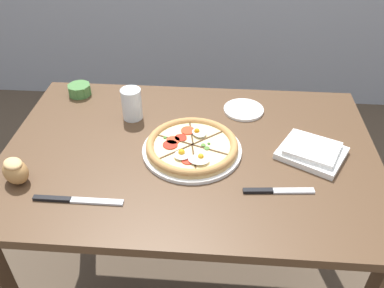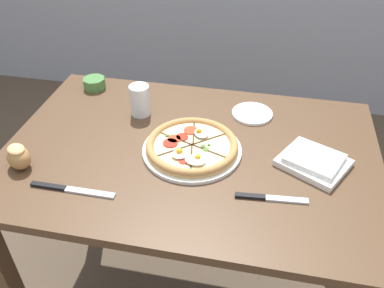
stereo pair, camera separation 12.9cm
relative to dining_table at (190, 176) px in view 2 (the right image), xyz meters
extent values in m
plane|color=brown|center=(0.00, 0.00, -0.65)|extent=(12.00, 12.00, 0.00)
cube|color=#513823|center=(0.00, 0.00, 0.10)|extent=(1.21, 0.81, 0.03)
cube|color=#513823|center=(-0.55, -0.36, -0.28)|extent=(0.06, 0.06, 0.73)
cube|color=#513823|center=(-0.55, 0.36, -0.28)|extent=(0.06, 0.06, 0.73)
cube|color=#513823|center=(0.55, 0.36, -0.28)|extent=(0.06, 0.06, 0.73)
cylinder|color=white|center=(0.01, -0.01, 0.12)|extent=(0.32, 0.32, 0.01)
cylinder|color=tan|center=(0.01, -0.01, 0.13)|extent=(0.30, 0.30, 0.01)
cylinder|color=beige|center=(0.01, -0.01, 0.14)|extent=(0.25, 0.25, 0.00)
torus|color=tan|center=(0.01, -0.01, 0.14)|extent=(0.30, 0.30, 0.03)
cube|color=#472D19|center=(-0.05, 0.01, 0.14)|extent=(0.12, 0.05, 0.00)
cube|color=#472D19|center=(-0.04, -0.05, 0.14)|extent=(0.10, 0.08, 0.00)
cube|color=#472D19|center=(0.02, -0.07, 0.14)|extent=(0.03, 0.13, 0.00)
cube|color=#472D19|center=(0.07, -0.03, 0.14)|extent=(0.12, 0.05, 0.00)
cube|color=#472D19|center=(0.06, 0.03, 0.14)|extent=(0.10, 0.08, 0.00)
cube|color=#472D19|center=(0.00, 0.05, 0.14)|extent=(0.03, 0.13, 0.00)
cylinder|color=red|center=(-0.03, 0.02, 0.14)|extent=(0.04, 0.04, 0.00)
cylinder|color=red|center=(-0.06, 0.01, 0.14)|extent=(0.04, 0.04, 0.00)
cylinder|color=red|center=(-0.01, 0.07, 0.14)|extent=(0.05, 0.05, 0.00)
cylinder|color=red|center=(-0.06, -0.02, 0.14)|extent=(0.05, 0.05, 0.00)
cylinder|color=red|center=(0.00, -0.09, 0.14)|extent=(0.04, 0.04, 0.00)
ellipsoid|color=white|center=(-0.02, -0.07, 0.15)|extent=(0.07, 0.07, 0.01)
sphere|color=#F4AD1E|center=(-0.02, -0.07, 0.16)|extent=(0.02, 0.02, 0.02)
ellipsoid|color=white|center=(0.03, 0.05, 0.15)|extent=(0.07, 0.07, 0.01)
sphere|color=orange|center=(0.02, 0.05, 0.16)|extent=(0.02, 0.02, 0.02)
ellipsoid|color=white|center=(0.03, -0.09, 0.15)|extent=(0.07, 0.06, 0.01)
sphere|color=#F4AD1E|center=(0.04, -0.08, 0.16)|extent=(0.02, 0.02, 0.02)
cylinder|color=#386B23|center=(-0.08, 0.02, 0.15)|extent=(0.01, 0.01, 0.00)
cylinder|color=#2D5B1E|center=(0.06, 0.00, 0.15)|extent=(0.01, 0.01, 0.00)
cylinder|color=#477A2D|center=(0.06, -0.02, 0.15)|extent=(0.02, 0.02, 0.00)
cylinder|color=#477A2D|center=(0.04, -0.01, 0.15)|extent=(0.02, 0.02, 0.00)
cylinder|color=#4C8442|center=(-0.46, 0.32, 0.14)|extent=(0.08, 0.08, 0.04)
cylinder|color=#AD1423|center=(-0.46, 0.32, 0.14)|extent=(0.07, 0.07, 0.02)
cylinder|color=#4C8442|center=(-0.41, 0.32, 0.14)|extent=(0.01, 0.01, 0.04)
cylinder|color=#4C8442|center=(-0.43, 0.34, 0.14)|extent=(0.01, 0.01, 0.04)
cylinder|color=#4C8442|center=(-0.46, 0.36, 0.14)|extent=(0.01, 0.01, 0.04)
cylinder|color=#4C8442|center=(-0.49, 0.34, 0.14)|extent=(0.01, 0.01, 0.04)
cylinder|color=#4C8442|center=(-0.50, 0.32, 0.14)|extent=(0.01, 0.01, 0.04)
cylinder|color=#4C8442|center=(-0.49, 0.29, 0.14)|extent=(0.01, 0.01, 0.04)
cylinder|color=#4C8442|center=(-0.46, 0.27, 0.14)|extent=(0.01, 0.01, 0.04)
cylinder|color=#4C8442|center=(-0.43, 0.29, 0.14)|extent=(0.01, 0.01, 0.04)
cube|color=white|center=(0.39, 0.00, 0.13)|extent=(0.25, 0.24, 0.02)
cube|color=white|center=(0.39, 0.00, 0.14)|extent=(0.20, 0.19, 0.02)
ellipsoid|color=#B27F47|center=(-0.49, -0.19, 0.15)|extent=(0.11, 0.10, 0.07)
ellipsoid|color=#EAB775|center=(-0.49, -0.19, 0.18)|extent=(0.08, 0.07, 0.02)
cube|color=silver|center=(-0.24, -0.25, 0.12)|extent=(0.15, 0.02, 0.01)
cube|color=black|center=(-0.37, -0.25, 0.12)|extent=(0.11, 0.02, 0.01)
cube|color=silver|center=(0.31, -0.17, 0.12)|extent=(0.12, 0.03, 0.01)
cube|color=black|center=(0.21, -0.18, 0.12)|extent=(0.09, 0.02, 0.01)
cylinder|color=white|center=(-0.22, 0.17, 0.17)|extent=(0.07, 0.07, 0.11)
cylinder|color=silver|center=(-0.22, 0.17, 0.15)|extent=(0.06, 0.06, 0.06)
cylinder|color=white|center=(0.18, 0.25, 0.12)|extent=(0.15, 0.15, 0.01)
camera|label=1|loc=(0.08, -1.03, 0.93)|focal=38.00mm
camera|label=2|loc=(0.21, -1.01, 0.93)|focal=38.00mm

